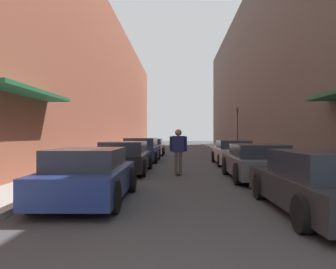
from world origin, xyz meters
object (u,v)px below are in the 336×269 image
object	(u,v)px
parked_car_left_0	(89,176)
parked_car_left_2	(142,150)
parked_car_left_3	(151,147)
traffic_light	(237,124)
parked_car_right_2	(233,153)
parked_car_left_1	(125,157)
skateboarder	(178,147)
parked_car_right_0	(325,184)
parked_car_right_1	(257,162)

from	to	relation	value
parked_car_left_0	parked_car_left_2	distance (m)	11.51
parked_car_left_3	traffic_light	distance (m)	8.42
parked_car_left_3	traffic_light	world-z (taller)	traffic_light
parked_car_left_2	parked_car_right_2	xyz separation A→B (m)	(5.00, -1.96, -0.04)
parked_car_left_1	skateboarder	size ratio (longest dim) A/B	2.63
parked_car_right_2	skateboarder	xyz separation A→B (m)	(-2.84, -4.36, 0.48)
traffic_light	parked_car_right_0	bearing A→B (deg)	-95.80
parked_car_left_0	parked_car_left_1	size ratio (longest dim) A/B	0.87
parked_car_left_3	parked_car_right_1	distance (m)	14.23
parked_car_left_1	parked_car_left_2	distance (m)	5.60
parked_car_left_0	traffic_light	distance (m)	22.35
skateboarder	traffic_light	bearing A→B (deg)	71.95
parked_car_left_1	traffic_light	xyz separation A→B (m)	(7.39, 15.13, 1.83)
parked_car_right_0	parked_car_right_2	size ratio (longest dim) A/B	0.99
parked_car_left_1	parked_car_right_1	bearing A→B (deg)	-22.25
parked_car_left_1	parked_car_right_2	xyz separation A→B (m)	(5.07, 3.63, -0.00)
parked_car_right_0	parked_car_left_0	bearing A→B (deg)	168.12
parked_car_left_3	parked_car_left_2	bearing A→B (deg)	-90.39
parked_car_left_0	parked_car_left_2	world-z (taller)	parked_car_left_2
parked_car_left_1	parked_car_right_0	xyz separation A→B (m)	(5.15, -6.98, -0.02)
parked_car_left_2	parked_car_left_1	bearing A→B (deg)	-90.72
parked_car_left_1	parked_car_right_1	xyz separation A→B (m)	(4.97, -2.03, -0.01)
parked_car_left_3	parked_car_right_0	size ratio (longest dim) A/B	0.91
parked_car_left_2	parked_car_right_0	xyz separation A→B (m)	(5.08, -12.57, -0.06)
parked_car_left_1	traffic_light	bearing A→B (deg)	63.96
parked_car_left_1	parked_car_right_2	bearing A→B (deg)	35.63
traffic_light	parked_car_left_3	bearing A→B (deg)	-152.46
parked_car_left_3	traffic_light	size ratio (longest dim) A/B	1.07
parked_car_left_2	parked_car_left_3	distance (m)	5.74
parked_car_left_2	parked_car_left_3	bearing A→B (deg)	89.61
parked_car_left_0	skateboarder	world-z (taller)	skateboarder
parked_car_left_1	parked_car_right_0	size ratio (longest dim) A/B	1.05
parked_car_right_2	parked_car_left_0	bearing A→B (deg)	-117.45
parked_car_left_2	parked_car_right_2	distance (m)	5.37
parked_car_right_1	skateboarder	world-z (taller)	skateboarder
parked_car_left_2	parked_car_right_0	bearing A→B (deg)	-68.01
parked_car_left_0	parked_car_left_1	xyz separation A→B (m)	(-0.11, 5.92, 0.01)
skateboarder	traffic_light	world-z (taller)	traffic_light
parked_car_left_3	parked_car_right_0	world-z (taller)	parked_car_left_3
parked_car_left_2	parked_car_right_1	bearing A→B (deg)	-57.28
parked_car_left_3	parked_car_right_2	world-z (taller)	parked_car_right_2
parked_car_left_1	parked_car_left_2	bearing A→B (deg)	89.28
parked_car_right_1	parked_car_left_3	bearing A→B (deg)	109.99
traffic_light	parked_car_right_2	bearing A→B (deg)	-101.42
parked_car_right_1	parked_car_right_2	bearing A→B (deg)	89.02
parked_car_right_0	traffic_light	bearing A→B (deg)	84.20
parked_car_right_0	parked_car_right_2	distance (m)	10.61
parked_car_right_1	skateboarder	size ratio (longest dim) A/B	2.36
parked_car_left_2	skateboarder	world-z (taller)	skateboarder
parked_car_left_0	parked_car_right_1	xyz separation A→B (m)	(4.86, 3.88, -0.00)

